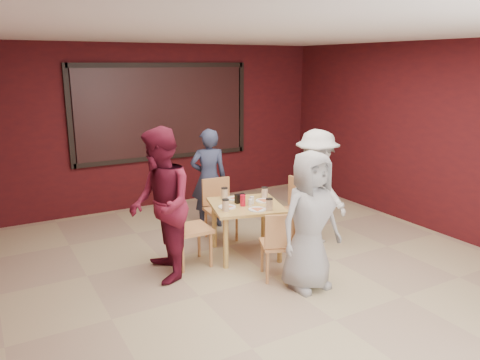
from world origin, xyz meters
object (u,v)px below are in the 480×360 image
diner_front (310,221)px  diner_right (316,187)px  diner_left (160,205)px  chair_front (280,242)px  diner_back (209,178)px  chair_back (219,205)px  chair_right (291,208)px  chair_left (184,225)px  dining_table (246,210)px

diner_front → diner_right: 1.43m
diner_left → diner_right: 2.29m
diner_right → diner_left: bearing=86.1°
chair_front → diner_left: size_ratio=0.47×
diner_back → diner_left: diner_left is taller
chair_back → diner_right: bearing=-36.0°
chair_back → chair_right: (0.75, -0.71, 0.04)m
diner_back → diner_right: 1.67m
diner_back → diner_front: bearing=109.4°
chair_back → chair_left: (-0.82, -0.67, 0.05)m
diner_right → chair_left: bearing=81.2°
chair_right → diner_right: 0.46m
chair_back → chair_left: size_ratio=0.91×
chair_back → diner_back: size_ratio=0.57×
diner_front → diner_right: bearing=46.0°
chair_front → diner_front: diner_front is taller
dining_table → chair_left: (-0.84, 0.06, -0.08)m
chair_right → diner_back: size_ratio=0.61×
diner_left → chair_left: bearing=126.5°
chair_front → diner_left: 1.44m
chair_right → diner_back: (-0.66, 1.23, 0.24)m
chair_left → chair_front: bearing=-48.4°
dining_table → chair_front: bearing=-92.4°
diner_front → diner_right: diner_right is taller
diner_front → diner_back: diner_front is taller
chair_front → chair_right: bearing=48.2°
chair_back → diner_back: bearing=79.8°
diner_back → dining_table: bearing=104.3°
chair_left → diner_front: size_ratio=0.60×
chair_front → chair_back: size_ratio=0.96×
chair_back → diner_left: diner_left is taller
dining_table → chair_front: dining_table is taller
diner_right → chair_back: bearing=49.3°
chair_left → diner_right: bearing=-4.1°
chair_right → diner_back: diner_back is taller
dining_table → chair_right: chair_right is taller
chair_back → chair_left: chair_left is taller
chair_front → diner_front: size_ratio=0.53×
chair_back → diner_front: bearing=-85.1°
chair_left → chair_right: chair_left is taller
dining_table → diner_front: size_ratio=0.69×
dining_table → chair_right: 0.74m
chair_right → chair_left: bearing=178.3°
diner_front → chair_front: bearing=117.2°
chair_left → chair_right: 1.57m
chair_back → diner_right: (1.11, -0.81, 0.31)m
diner_left → diner_back: bearing=147.5°
dining_table → diner_right: 1.11m
diner_front → diner_right: size_ratio=0.99×
chair_right → diner_right: (0.36, -0.09, 0.28)m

